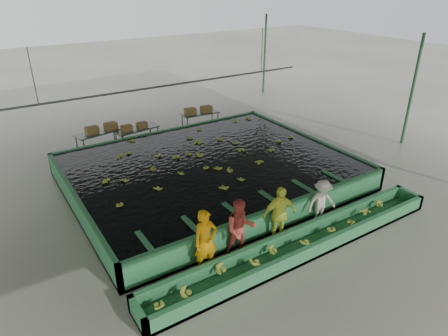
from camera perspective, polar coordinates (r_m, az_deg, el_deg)
ground at (r=14.26m, az=1.09°, el=-4.36°), size 80.00×80.00×0.00m
shed_roof at (r=12.51m, az=1.29°, el=15.85°), size 20.00×22.00×0.04m
shed_posts at (r=13.18m, az=1.18°, el=5.08°), size 20.00×22.00×5.00m
flotation_tank at (r=15.16m, az=-2.04°, el=-0.49°), size 10.00×8.00×0.90m
tank_water at (r=14.99m, az=-2.07°, el=0.89°), size 9.70×7.70×0.00m
sorting_trough at (r=11.79m, az=11.01°, el=-10.64°), size 10.00×1.00×0.50m
cableway_rail at (r=17.22m, az=-8.28°, el=11.56°), size 0.08×0.08×14.00m
rail_hanger_left at (r=15.66m, az=-25.64°, el=11.69°), size 0.04×0.04×2.00m
rail_hanger_right at (r=19.57m, az=5.43°, el=16.40°), size 0.04×0.04×2.00m
worker_a at (r=10.58m, az=-2.63°, el=-10.45°), size 0.69×0.47×1.83m
worker_b at (r=11.07m, az=2.35°, el=-8.70°), size 1.05×0.93×1.80m
worker_c at (r=11.79m, az=7.87°, el=-6.60°), size 1.12×0.64×1.79m
worker_d at (r=12.92m, az=13.78°, el=-4.76°), size 1.07×0.76×1.51m
packing_table_left at (r=18.76m, az=-17.31°, el=3.68°), size 2.17×1.23×0.93m
packing_table_mid at (r=18.82m, az=-12.24°, el=4.30°), size 2.07×1.05×0.90m
packing_table_right at (r=20.68m, az=-3.42°, el=6.78°), size 1.95×0.89×0.87m
box_stack_left at (r=18.56m, az=-17.05°, el=5.03°), size 1.44×0.51×0.30m
box_stack_mid at (r=18.53m, az=-12.65°, el=5.42°), size 1.20×0.36×0.26m
box_stack_right at (r=20.44m, az=-3.67°, el=7.82°), size 1.47×0.56×0.31m
floating_bananas at (r=15.63m, az=-3.57°, el=1.92°), size 8.47×5.77×0.12m
trough_bananas at (r=11.71m, az=11.08°, el=-10.05°), size 8.52×0.57×0.11m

